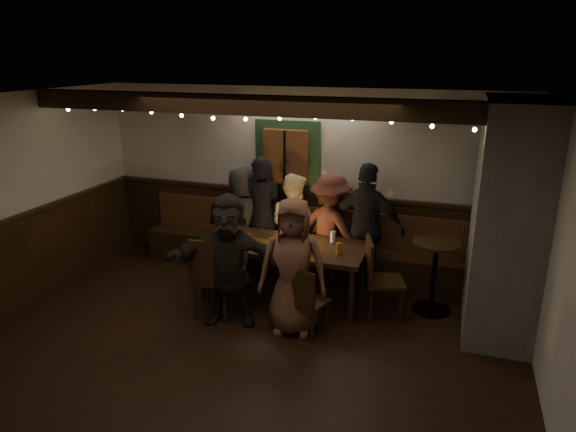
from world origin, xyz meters
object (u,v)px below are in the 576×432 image
(chair_end, at_px, (377,274))
(person_e, at_px, (367,228))
(high_top, at_px, (435,268))
(person_d, at_px, (330,229))
(person_a, at_px, (243,219))
(person_b, at_px, (262,216))
(person_f, at_px, (229,260))
(chair_near_left, at_px, (212,274))
(person_g, at_px, (293,267))
(person_c, at_px, (293,225))
(dining_table, at_px, (283,248))
(chair_near_right, at_px, (305,298))

(chair_end, height_order, person_e, person_e)
(high_top, distance_m, person_e, 1.02)
(chair_end, distance_m, person_d, 1.14)
(chair_end, xyz_separation_m, person_a, (-2.07, 0.82, 0.21))
(person_b, height_order, person_d, person_b)
(person_b, bearing_deg, person_e, 165.74)
(person_f, bearing_deg, chair_near_left, 165.04)
(person_f, height_order, person_g, person_g)
(person_a, bearing_deg, person_e, -173.82)
(chair_near_left, relative_size, person_d, 0.67)
(high_top, distance_m, person_d, 1.49)
(chair_end, height_order, high_top, chair_end)
(person_a, bearing_deg, person_c, -168.56)
(person_a, height_order, person_d, person_d)
(dining_table, height_order, chair_end, chair_end)
(dining_table, relative_size, chair_near_right, 2.53)
(chair_near_right, xyz_separation_m, person_c, (-0.64, 1.56, 0.27))
(person_b, height_order, person_e, person_e)
(chair_end, height_order, person_b, person_b)
(person_c, height_order, person_d, person_d)
(person_e, distance_m, person_g, 1.48)
(dining_table, bearing_deg, person_e, 33.70)
(person_e, distance_m, person_f, 1.93)
(chair_near_left, xyz_separation_m, high_top, (2.47, 1.01, 0.00))
(chair_near_left, bearing_deg, person_d, 53.95)
(chair_end, relative_size, person_b, 0.57)
(person_g, bearing_deg, person_a, 121.65)
(dining_table, relative_size, person_c, 1.41)
(chair_end, relative_size, person_f, 0.62)
(chair_end, relative_size, person_e, 0.57)
(high_top, distance_m, person_g, 1.79)
(dining_table, distance_m, person_g, 0.83)
(chair_near_right, bearing_deg, chair_near_left, 177.56)
(chair_near_left, bearing_deg, person_b, 87.43)
(chair_near_right, bearing_deg, person_g, 155.24)
(high_top, xyz_separation_m, person_c, (-1.96, 0.50, 0.17))
(chair_near_left, bearing_deg, high_top, 22.19)
(person_b, relative_size, person_c, 1.15)
(person_b, bearing_deg, chair_near_right, 114.17)
(chair_near_right, relative_size, person_e, 0.48)
(chair_end, distance_m, person_c, 1.59)
(person_b, bearing_deg, chair_near_left, 75.79)
(chair_near_left, bearing_deg, dining_table, 50.96)
(person_a, relative_size, person_b, 0.89)
(person_b, distance_m, person_f, 1.49)
(chair_near_left, xyz_separation_m, person_g, (0.99, 0.03, 0.21))
(dining_table, height_order, person_e, person_e)
(person_f, bearing_deg, person_e, 34.59)
(person_a, bearing_deg, person_f, 116.24)
(person_a, distance_m, person_g, 1.89)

